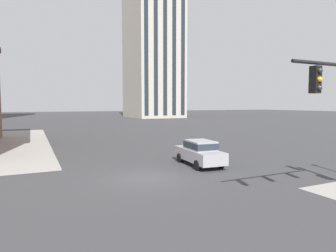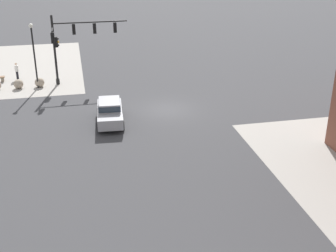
% 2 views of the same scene
% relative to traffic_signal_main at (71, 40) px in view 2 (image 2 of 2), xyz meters
% --- Properties ---
extents(ground_plane, '(320.00, 320.00, 0.00)m').
position_rel_traffic_signal_main_xyz_m(ground_plane, '(-6.81, 7.95, -4.02)').
color(ground_plane, '#38383A').
extents(traffic_signal_main, '(6.61, 2.09, 6.18)m').
position_rel_traffic_signal_main_xyz_m(traffic_signal_main, '(0.00, 0.00, 0.00)').
color(traffic_signal_main, black).
rests_on(traffic_signal_main, ground).
extents(bollard_sphere_curb_a, '(0.83, 0.83, 0.83)m').
position_rel_traffic_signal_main_xyz_m(bollard_sphere_curb_a, '(3.05, 0.26, -3.60)').
color(bollard_sphere_curb_a, gray).
rests_on(bollard_sphere_curb_a, ground).
extents(bollard_sphere_curb_b, '(0.83, 0.83, 0.83)m').
position_rel_traffic_signal_main_xyz_m(bollard_sphere_curb_b, '(4.84, 0.34, -3.60)').
color(bollard_sphere_curb_b, gray).
rests_on(bollard_sphere_curb_b, ground).
extents(pedestrian_near_bench, '(0.35, 0.47, 1.60)m').
position_rel_traffic_signal_main_xyz_m(pedestrian_near_bench, '(5.17, -2.37, -3.11)').
color(pedestrian_near_bench, black).
rests_on(pedestrian_near_bench, ground).
extents(street_lamp_corner_near, '(0.36, 0.36, 5.66)m').
position_rel_traffic_signal_main_xyz_m(street_lamp_corner_near, '(3.19, 0.54, -0.49)').
color(street_lamp_corner_near, black).
rests_on(street_lamp_corner_near, ground).
extents(car_main_southbound_near, '(2.13, 4.52, 1.68)m').
position_rel_traffic_signal_main_xyz_m(car_main_southbound_near, '(-2.31, 9.61, -3.10)').
color(car_main_southbound_near, '#99999E').
rests_on(car_main_southbound_near, ground).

